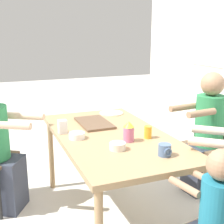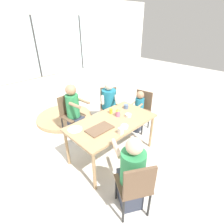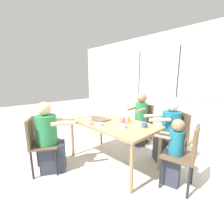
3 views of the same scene
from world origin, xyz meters
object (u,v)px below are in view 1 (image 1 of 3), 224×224
sippy_cup (129,131)px  bowl_cereal (77,135)px  chair_for_woman_green_shirt (218,136)px  milk_carton_small (62,127)px  person_woman_green_shirt (206,137)px  juice_glass (148,132)px  bowl_white_shallow (118,146)px  coffee_mug (165,150)px

sippy_cup → bowl_cereal: 0.40m
chair_for_woman_green_shirt → milk_carton_small: size_ratio=8.30×
person_woman_green_shirt → milk_carton_small: size_ratio=10.94×
person_woman_green_shirt → bowl_cereal: (0.11, -1.29, 0.21)m
chair_for_woman_green_shirt → juice_glass: chair_for_woman_green_shirt is taller
milk_carton_small → bowl_white_shallow: bearing=28.8°
chair_for_woman_green_shirt → coffee_mug: chair_for_woman_green_shirt is taller
coffee_mug → sippy_cup: size_ratio=0.59×
chair_for_woman_green_shirt → bowl_white_shallow: bearing=103.5°
person_woman_green_shirt → coffee_mug: size_ratio=12.98×
bowl_white_shallow → sippy_cup: bearing=131.8°
juice_glass → bowl_white_shallow: 0.33m
coffee_mug → juice_glass: size_ratio=0.96×
milk_carton_small → juice_glass: bearing=58.3°
juice_glass → bowl_white_shallow: size_ratio=0.83×
milk_carton_small → coffee_mug: bearing=36.0°
sippy_cup → juice_glass: (-0.01, 0.17, -0.03)m
sippy_cup → bowl_cereal: sippy_cup is taller
chair_for_woman_green_shirt → juice_glass: bearing=102.1°
chair_for_woman_green_shirt → coffee_mug: size_ratio=9.85×
person_woman_green_shirt → juice_glass: 0.88m
juice_glass → bowl_cereal: bearing=-110.6°
coffee_mug → juice_glass: 0.36m
person_woman_green_shirt → milk_carton_small: (-0.05, -1.36, 0.24)m
bowl_white_shallow → bowl_cereal: bearing=-148.6°
coffee_mug → milk_carton_small: (-0.70, -0.51, 0.01)m
chair_for_woman_green_shirt → bowl_cereal: 1.48m
coffee_mug → milk_carton_small: bearing=-144.0°
chair_for_woman_green_shirt → person_woman_green_shirt: (0.02, -0.16, 0.01)m
bowl_white_shallow → coffee_mug: bearing=48.5°
sippy_cup → bowl_cereal: size_ratio=1.28×
sippy_cup → bowl_cereal: (-0.20, -0.34, -0.05)m
chair_for_woman_green_shirt → person_woman_green_shirt: 0.16m
milk_carton_small → bowl_cereal: (0.16, 0.07, -0.03)m
chair_for_woman_green_shirt → sippy_cup: size_ratio=5.80×
person_woman_green_shirt → sippy_cup: bearing=101.6°
sippy_cup → bowl_white_shallow: sippy_cup is taller
coffee_mug → bowl_cereal: coffee_mug is taller
coffee_mug → sippy_cup: 0.36m
coffee_mug → bowl_cereal: (-0.54, -0.44, -0.02)m
coffee_mug → bowl_white_shallow: (-0.21, -0.24, -0.01)m
coffee_mug → juice_glass: juice_glass is taller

